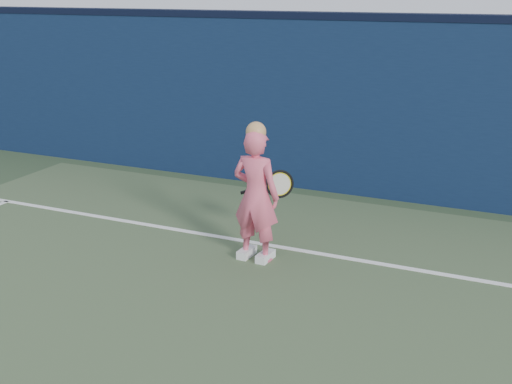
% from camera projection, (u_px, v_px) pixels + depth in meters
% --- Properties ---
extents(backstop_wall, '(24.00, 0.40, 2.50)m').
position_uv_depth(backstop_wall, '(384.00, 111.00, 9.14)').
color(backstop_wall, '#0D1C39').
rests_on(backstop_wall, ground).
extents(wall_cap, '(24.00, 0.42, 0.10)m').
position_uv_depth(wall_cap, '(390.00, 17.00, 8.75)').
color(wall_cap, black).
rests_on(wall_cap, backstop_wall).
extents(player, '(0.57, 0.40, 1.58)m').
position_uv_depth(player, '(256.00, 195.00, 7.04)').
color(player, '#ED5C78').
rests_on(player, ground).
extents(racket, '(0.61, 0.27, 0.34)m').
position_uv_depth(racket, '(277.00, 185.00, 7.47)').
color(racket, black).
rests_on(racket, ground).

